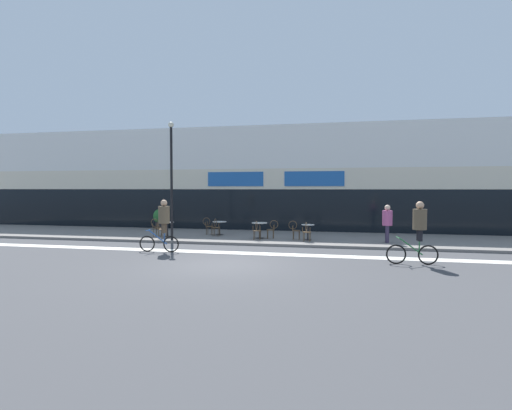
{
  "coord_description": "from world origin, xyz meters",
  "views": [
    {
      "loc": [
        3.85,
        -12.8,
        2.57
      ],
      "look_at": [
        -0.43,
        7.09,
        1.72
      ],
      "focal_mm": 28.0,
      "sensor_mm": 36.0,
      "label": 1
    }
  ],
  "objects_px": {
    "cafe_chair_1_side": "(208,225)",
    "cafe_chair_3_side": "(295,229)",
    "pedestrian_near_end": "(387,220)",
    "cafe_chair_2_side": "(272,228)",
    "bistro_table_2": "(259,227)",
    "cafe_chair_2_near": "(257,229)",
    "bistro_table_1": "(220,225)",
    "cyclist_1": "(163,221)",
    "cafe_chair_1_near": "(216,226)",
    "lamp_post": "(171,173)",
    "cyclist_0": "(418,227)",
    "bistro_table_3": "(308,229)",
    "cafe_chair_0_side": "(156,226)",
    "bistro_table_0": "(168,226)",
    "cafe_chair_3_near": "(307,230)",
    "cafe_chair_0_near": "(162,228)",
    "planter_pot": "(159,218)"
  },
  "relations": [
    {
      "from": "bistro_table_3",
      "to": "cafe_chair_0_side",
      "type": "bearing_deg",
      "value": -178.29
    },
    {
      "from": "cafe_chair_2_near",
      "to": "cafe_chair_3_side",
      "type": "bearing_deg",
      "value": -75.95
    },
    {
      "from": "cafe_chair_0_near",
      "to": "cafe_chair_1_side",
      "type": "bearing_deg",
      "value": -33.81
    },
    {
      "from": "bistro_table_3",
      "to": "cafe_chair_3_near",
      "type": "height_order",
      "value": "cafe_chair_3_near"
    },
    {
      "from": "cafe_chair_3_side",
      "to": "cafe_chair_1_near",
      "type": "bearing_deg",
      "value": 172.1
    },
    {
      "from": "cafe_chair_1_side",
      "to": "pedestrian_near_end",
      "type": "distance_m",
      "value": 9.06
    },
    {
      "from": "planter_pot",
      "to": "cafe_chair_3_side",
      "type": "bearing_deg",
      "value": -20.73
    },
    {
      "from": "pedestrian_near_end",
      "to": "lamp_post",
      "type": "bearing_deg",
      "value": -173.74
    },
    {
      "from": "bistro_table_1",
      "to": "cafe_chair_2_side",
      "type": "bearing_deg",
      "value": -18.57
    },
    {
      "from": "cyclist_0",
      "to": "bistro_table_0",
      "type": "bearing_deg",
      "value": -26.99
    },
    {
      "from": "bistro_table_3",
      "to": "cafe_chair_1_near",
      "type": "height_order",
      "value": "cafe_chair_1_near"
    },
    {
      "from": "bistro_table_0",
      "to": "cafe_chair_2_side",
      "type": "xyz_separation_m",
      "value": [
        5.31,
        0.37,
        -0.01
      ]
    },
    {
      "from": "cafe_chair_2_side",
      "to": "cafe_chair_0_side",
      "type": "bearing_deg",
      "value": -0.55
    },
    {
      "from": "bistro_table_2",
      "to": "cafe_chair_2_near",
      "type": "height_order",
      "value": "cafe_chair_2_near"
    },
    {
      "from": "cafe_chair_1_side",
      "to": "cafe_chair_3_side",
      "type": "bearing_deg",
      "value": -15.77
    },
    {
      "from": "cafe_chair_2_near",
      "to": "cyclist_0",
      "type": "distance_m",
      "value": 7.76
    },
    {
      "from": "cafe_chair_1_near",
      "to": "cafe_chair_0_side",
      "type": "bearing_deg",
      "value": 103.83
    },
    {
      "from": "cafe_chair_1_side",
      "to": "lamp_post",
      "type": "distance_m",
      "value": 3.79
    },
    {
      "from": "bistro_table_2",
      "to": "cafe_chair_0_near",
      "type": "bearing_deg",
      "value": -168.12
    },
    {
      "from": "bistro_table_2",
      "to": "cafe_chair_1_side",
      "type": "relative_size",
      "value": 0.86
    },
    {
      "from": "cafe_chair_3_side",
      "to": "planter_pot",
      "type": "xyz_separation_m",
      "value": [
        -8.58,
        3.25,
        0.16
      ]
    },
    {
      "from": "cafe_chair_0_side",
      "to": "cafe_chair_3_side",
      "type": "relative_size",
      "value": 1.0
    },
    {
      "from": "cafe_chair_2_near",
      "to": "cafe_chair_3_near",
      "type": "xyz_separation_m",
      "value": [
        2.37,
        -0.13,
        0.0
      ]
    },
    {
      "from": "bistro_table_0",
      "to": "cyclist_1",
      "type": "xyz_separation_m",
      "value": [
        1.59,
        -3.87,
        0.61
      ]
    },
    {
      "from": "bistro_table_0",
      "to": "pedestrian_near_end",
      "type": "height_order",
      "value": "pedestrian_near_end"
    },
    {
      "from": "cafe_chair_0_near",
      "to": "cafe_chair_1_side",
      "type": "relative_size",
      "value": 1.0
    },
    {
      "from": "cafe_chair_3_near",
      "to": "pedestrian_near_end",
      "type": "xyz_separation_m",
      "value": [
        3.59,
        0.45,
        0.5
      ]
    },
    {
      "from": "cafe_chair_1_near",
      "to": "pedestrian_near_end",
      "type": "height_order",
      "value": "pedestrian_near_end"
    },
    {
      "from": "bistro_table_1",
      "to": "cafe_chair_3_near",
      "type": "xyz_separation_m",
      "value": [
        4.73,
        -1.76,
        0.01
      ]
    },
    {
      "from": "bistro_table_1",
      "to": "lamp_post",
      "type": "xyz_separation_m",
      "value": [
        -1.57,
        -2.51,
        2.69
      ]
    },
    {
      "from": "cafe_chair_0_side",
      "to": "cafe_chair_1_near",
      "type": "xyz_separation_m",
      "value": [
        2.95,
        0.74,
        0.0
      ]
    },
    {
      "from": "cafe_chair_1_side",
      "to": "lamp_post",
      "type": "relative_size",
      "value": 0.16
    },
    {
      "from": "cafe_chair_1_side",
      "to": "cyclist_1",
      "type": "relative_size",
      "value": 0.43
    },
    {
      "from": "planter_pot",
      "to": "lamp_post",
      "type": "bearing_deg",
      "value": -57.97
    },
    {
      "from": "cafe_chair_3_near",
      "to": "bistro_table_0",
      "type": "bearing_deg",
      "value": 91.95
    },
    {
      "from": "cafe_chair_2_near",
      "to": "cyclist_1",
      "type": "height_order",
      "value": "cyclist_1"
    },
    {
      "from": "bistro_table_1",
      "to": "cafe_chair_2_side",
      "type": "xyz_separation_m",
      "value": [
        2.99,
        -1.0,
        0.01
      ]
    },
    {
      "from": "cyclist_1",
      "to": "cafe_chair_1_side",
      "type": "bearing_deg",
      "value": -95.44
    },
    {
      "from": "cafe_chair_2_near",
      "to": "lamp_post",
      "type": "xyz_separation_m",
      "value": [
        -3.94,
        -0.87,
        2.68
      ]
    },
    {
      "from": "cafe_chair_1_near",
      "to": "cyclist_0",
      "type": "distance_m",
      "value": 10.29
    },
    {
      "from": "bistro_table_3",
      "to": "cafe_chair_0_near",
      "type": "height_order",
      "value": "cafe_chair_0_near"
    },
    {
      "from": "cafe_chair_1_near",
      "to": "cafe_chair_3_side",
      "type": "distance_m",
      "value": 4.15
    },
    {
      "from": "pedestrian_near_end",
      "to": "cyclist_1",
      "type": "bearing_deg",
      "value": -157.16
    },
    {
      "from": "bistro_table_0",
      "to": "cafe_chair_3_side",
      "type": "relative_size",
      "value": 0.83
    },
    {
      "from": "cafe_chair_0_side",
      "to": "cafe_chair_2_side",
      "type": "relative_size",
      "value": 1.0
    },
    {
      "from": "cafe_chair_1_near",
      "to": "cafe_chair_3_near",
      "type": "distance_m",
      "value": 4.87
    },
    {
      "from": "pedestrian_near_end",
      "to": "cafe_chair_2_side",
      "type": "bearing_deg",
      "value": 176.04
    },
    {
      "from": "lamp_post",
      "to": "cyclist_0",
      "type": "height_order",
      "value": "lamp_post"
    },
    {
      "from": "planter_pot",
      "to": "pedestrian_near_end",
      "type": "bearing_deg",
      "value": -15.0
    },
    {
      "from": "cafe_chair_2_near",
      "to": "pedestrian_near_end",
      "type": "bearing_deg",
      "value": -88.76
    }
  ]
}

